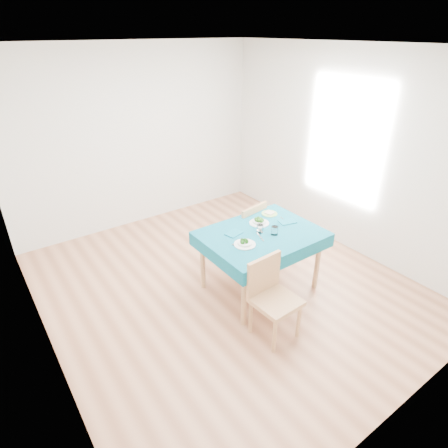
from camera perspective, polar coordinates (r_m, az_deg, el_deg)
room_shell at (r=4.07m, az=0.00°, el=6.22°), size 4.02×4.52×2.73m
table at (r=4.49m, az=5.52°, el=-5.60°), size 1.33×1.01×0.76m
chair_near at (r=3.77m, az=8.02°, el=-10.37°), size 0.44×0.48×1.06m
chair_far at (r=4.97m, az=2.79°, el=0.41°), size 0.52×0.56×1.12m
bowl_near at (r=4.03m, az=3.20°, el=-2.75°), size 0.24×0.24×0.07m
bowl_far at (r=4.49m, az=5.39°, el=0.50°), size 0.24×0.24×0.07m
fork_near at (r=4.01m, az=2.50°, el=-3.49°), size 0.09×0.17×0.00m
knife_near at (r=4.22m, az=5.54°, el=-1.95°), size 0.08×0.20×0.00m
fork_far at (r=4.38m, az=5.50°, el=-0.74°), size 0.11×0.19×0.00m
knife_far at (r=4.62m, az=9.26°, el=0.59°), size 0.04×0.19×0.00m
napkin_near at (r=4.26m, az=1.52°, el=-1.44°), size 0.21×0.17×0.01m
napkin_far at (r=4.58m, az=9.61°, el=0.36°), size 0.22×0.18×0.01m
tumbler_center at (r=4.29m, az=5.49°, el=-0.70°), size 0.08×0.08×0.10m
tumbler_side at (r=4.26m, az=7.73°, el=-1.00°), size 0.08×0.08×0.10m
side_plate at (r=4.75m, az=6.94°, el=1.59°), size 0.20×0.20×0.01m
bread_slice at (r=4.74m, az=6.95°, el=1.73°), size 0.13×0.13×0.02m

